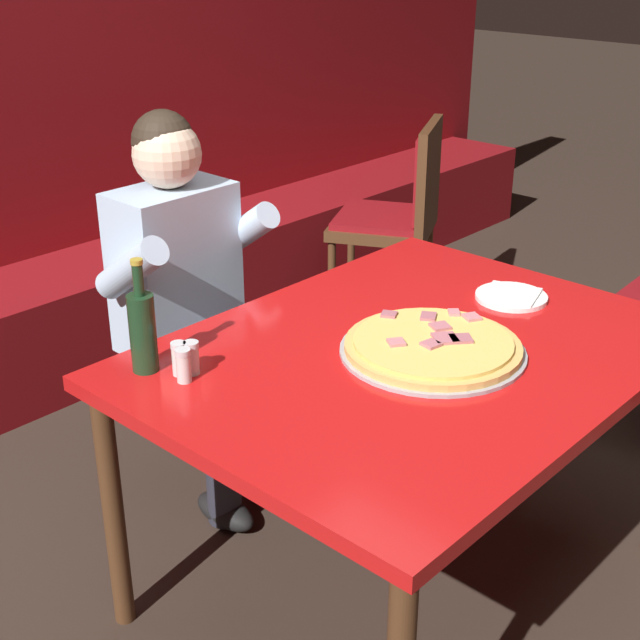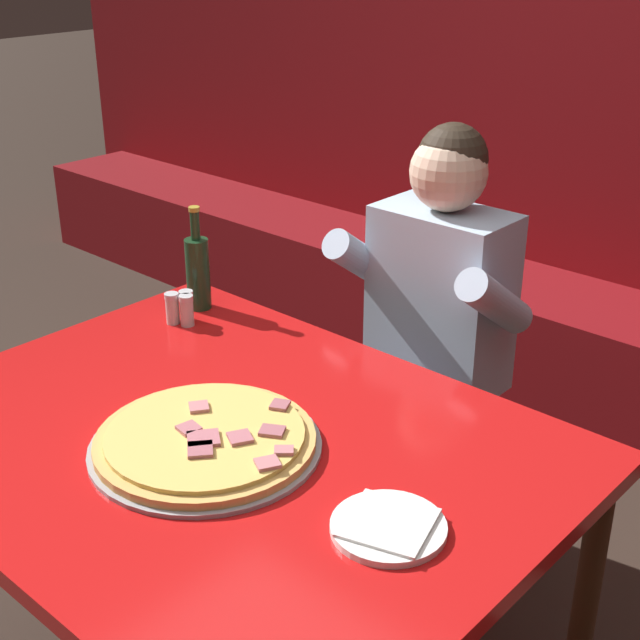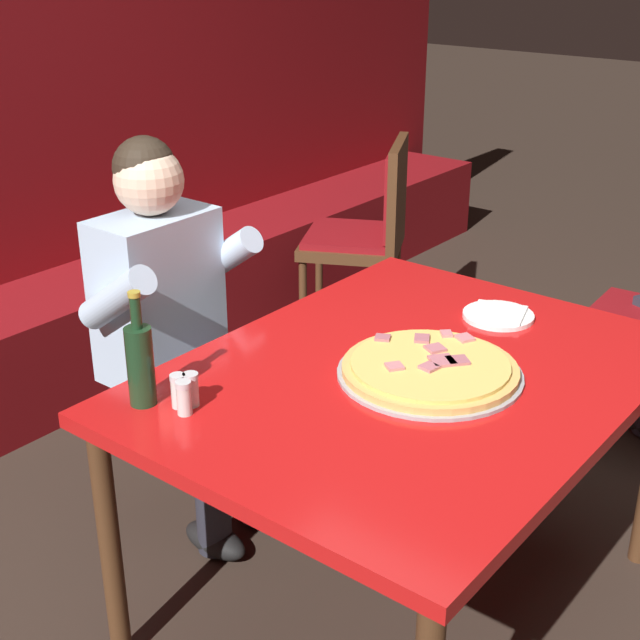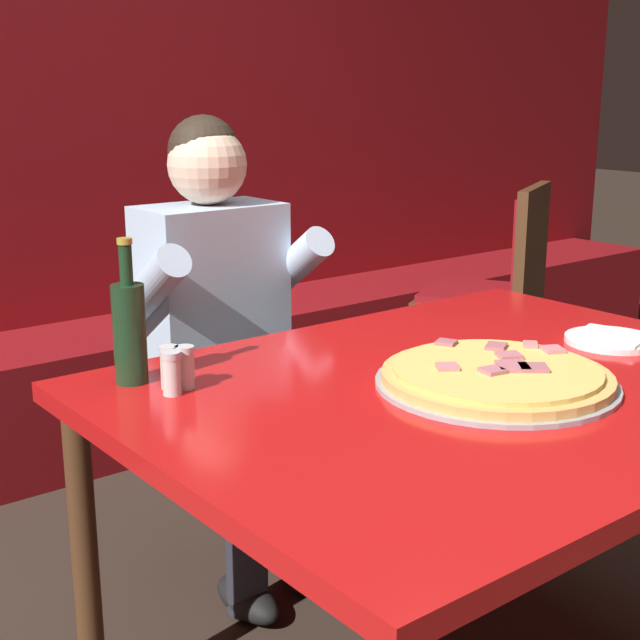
% 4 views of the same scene
% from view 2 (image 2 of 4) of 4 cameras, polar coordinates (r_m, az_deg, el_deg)
% --- Properties ---
extents(booth_bench, '(6.46, 0.48, 0.46)m').
position_cam_2_polar(booth_bench, '(3.52, 17.17, -2.57)').
color(booth_bench, maroon).
rests_on(booth_bench, ground_plane).
extents(main_dining_table, '(1.40, 1.07, 0.77)m').
position_cam_2_polar(main_dining_table, '(1.94, -6.22, -9.11)').
color(main_dining_table, '#4C2D19').
rests_on(main_dining_table, ground_plane).
extents(pizza, '(0.48, 0.48, 0.05)m').
position_cam_2_polar(pizza, '(1.85, -7.32, -7.67)').
color(pizza, '#9E9EA3').
rests_on(pizza, main_dining_table).
extents(plate_white_paper, '(0.21, 0.21, 0.02)m').
position_cam_2_polar(plate_white_paper, '(1.63, 4.40, -13.03)').
color(plate_white_paper, white).
rests_on(plate_white_paper, main_dining_table).
extents(beer_bottle, '(0.07, 0.07, 0.29)m').
position_cam_2_polar(beer_bottle, '(2.47, -7.83, 3.16)').
color(beer_bottle, '#19381E').
rests_on(beer_bottle, main_dining_table).
extents(shaker_black_pepper, '(0.04, 0.04, 0.09)m').
position_cam_2_polar(shaker_black_pepper, '(2.42, -8.53, 0.81)').
color(shaker_black_pepper, silver).
rests_on(shaker_black_pepper, main_dining_table).
extents(shaker_red_pepper_flakes, '(0.04, 0.04, 0.09)m').
position_cam_2_polar(shaker_red_pepper_flakes, '(2.39, -8.52, 0.52)').
color(shaker_red_pepper_flakes, silver).
rests_on(shaker_red_pepper_flakes, main_dining_table).
extents(shaker_parmesan, '(0.04, 0.04, 0.09)m').
position_cam_2_polar(shaker_parmesan, '(2.41, -9.42, 0.65)').
color(shaker_parmesan, silver).
rests_on(shaker_parmesan, main_dining_table).
extents(diner_seated_blue_shirt, '(0.53, 0.53, 1.27)m').
position_cam_2_polar(diner_seated_blue_shirt, '(2.50, 6.53, -0.76)').
color(diner_seated_blue_shirt, black).
rests_on(diner_seated_blue_shirt, ground_plane).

